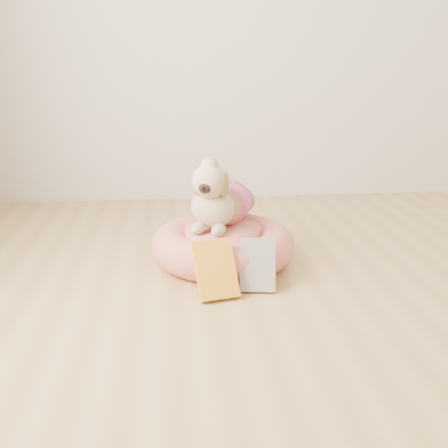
{
  "coord_description": "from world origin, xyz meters",
  "views": [
    {
      "loc": [
        -0.84,
        -0.95,
        0.81
      ],
      "look_at": [
        -0.62,
        1.04,
        0.19
      ],
      "focal_mm": 40.0,
      "sensor_mm": 36.0,
      "label": 1
    }
  ],
  "objects": [
    {
      "name": "pet_bed",
      "position": [
        -0.62,
        1.09,
        0.08
      ],
      "size": [
        0.62,
        0.62,
        0.16
      ],
      "color": "#E9815B",
      "rests_on": "floor"
    },
    {
      "name": "dog",
      "position": [
        -0.63,
        1.13,
        0.32
      ],
      "size": [
        0.45,
        0.52,
        0.32
      ],
      "primitive_type": null,
      "rotation": [
        0.0,
        0.0,
        -0.4
      ],
      "color": "brown",
      "rests_on": "pet_bed"
    },
    {
      "name": "book_white",
      "position": [
        -0.52,
        0.8,
        0.1
      ],
      "size": [
        0.15,
        0.14,
        0.19
      ],
      "primitive_type": "cube",
      "rotation": [
        -0.5,
        0.0,
        -0.15
      ],
      "color": "white",
      "rests_on": "floor"
    },
    {
      "name": "book_yellow",
      "position": [
        -0.68,
        0.76,
        0.1
      ],
      "size": [
        0.18,
        0.18,
        0.2
      ],
      "primitive_type": "cube",
      "rotation": [
        -0.62,
        0.0,
        0.2
      ],
      "color": "yellow",
      "rests_on": "floor"
    }
  ]
}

